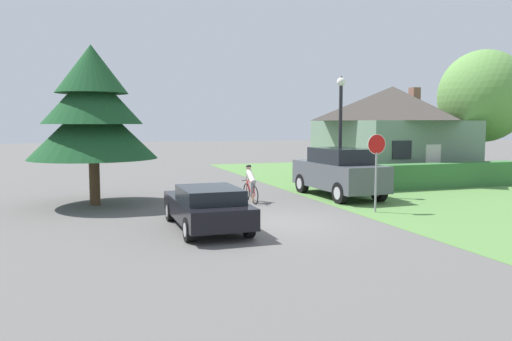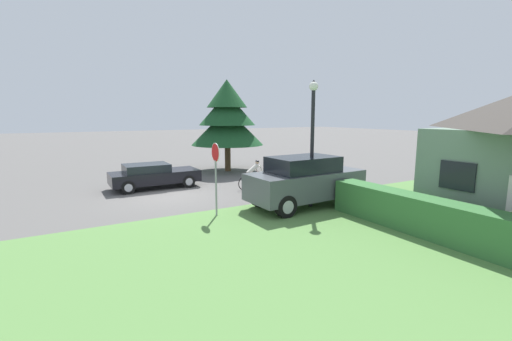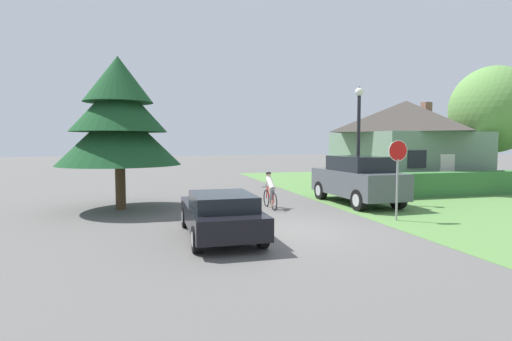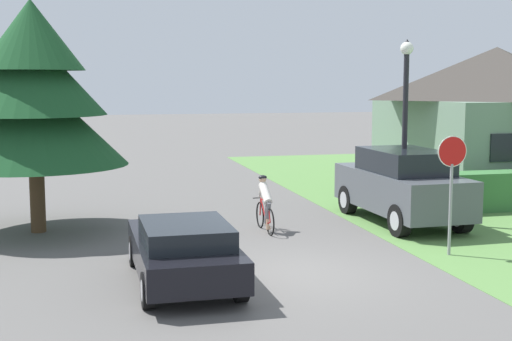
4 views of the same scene
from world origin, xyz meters
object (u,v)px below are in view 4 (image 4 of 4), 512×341
(stop_sign, at_px, (452,172))
(sedan_left_lane, at_px, (183,250))
(cyclist, at_px, (265,205))
(cottage_house, at_px, (494,114))
(street_lamp, at_px, (405,108))
(parked_suv_right, at_px, (402,186))
(conifer_tall_near, at_px, (33,95))

(stop_sign, bearing_deg, sedan_left_lane, 8.36)
(stop_sign, bearing_deg, cyclist, -44.93)
(cottage_house, xyz_separation_m, street_lamp, (-6.35, -5.71, 0.50))
(street_lamp, bearing_deg, cyclist, -174.55)
(parked_suv_right, relative_size, conifer_tall_near, 0.83)
(stop_sign, relative_size, conifer_tall_near, 0.45)
(stop_sign, height_order, street_lamp, street_lamp)
(sedan_left_lane, bearing_deg, conifer_tall_near, 27.95)
(cyclist, distance_m, street_lamp, 4.76)
(cottage_house, bearing_deg, cyclist, -151.11)
(conifer_tall_near, bearing_deg, stop_sign, -27.78)
(cyclist, distance_m, stop_sign, 4.98)
(cottage_house, bearing_deg, sedan_left_lane, -143.20)
(cyclist, height_order, parked_suv_right, parked_suv_right)
(parked_suv_right, xyz_separation_m, stop_sign, (-0.55, -3.66, 0.85))
(parked_suv_right, height_order, conifer_tall_near, conifer_tall_near)
(cottage_house, xyz_separation_m, stop_sign, (-7.04, -9.56, -0.77))
(parked_suv_right, bearing_deg, conifer_tall_near, 81.37)
(sedan_left_lane, bearing_deg, parked_suv_right, -56.39)
(cottage_house, relative_size, stop_sign, 2.86)
(cottage_house, distance_m, street_lamp, 8.55)
(stop_sign, distance_m, street_lamp, 4.11)
(cyclist, bearing_deg, sedan_left_lane, 146.48)
(sedan_left_lane, height_order, cyclist, cyclist)
(stop_sign, bearing_deg, parked_suv_right, -97.69)
(parked_suv_right, bearing_deg, cottage_house, -49.60)
(cyclist, bearing_deg, parked_suv_right, -88.14)
(sedan_left_lane, xyz_separation_m, cyclist, (2.73, 4.27, 0.04))
(sedan_left_lane, distance_m, street_lamp, 8.60)
(conifer_tall_near, bearing_deg, sedan_left_lane, -61.81)
(cyclist, relative_size, parked_suv_right, 0.35)
(parked_suv_right, distance_m, conifer_tall_near, 10.02)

